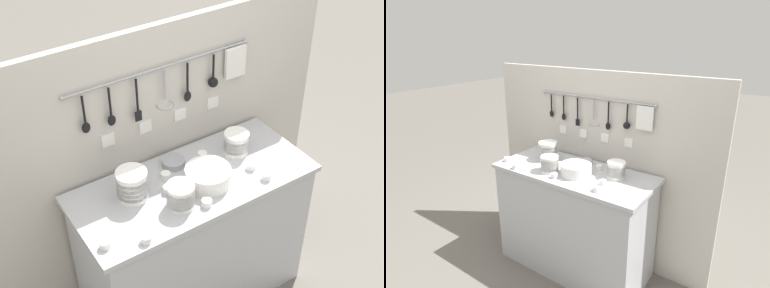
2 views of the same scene
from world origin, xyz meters
TOP-DOWN VIEW (x-y plane):
  - ground_plane at (0.00, 0.00)m, footprint 20.00×20.00m
  - counter at (0.00, 0.00)m, footprint 1.29×0.56m
  - back_wall at (0.00, 0.31)m, footprint 2.09×0.11m
  - bowl_stack_short_front at (-0.32, 0.06)m, footprint 0.16×0.16m
  - bowl_stack_wide_centre at (0.33, 0.08)m, footprint 0.14×0.14m
  - bowl_stack_tall_left at (-0.15, -0.12)m, footprint 0.14×0.14m
  - plate_stack at (0.06, -0.05)m, footprint 0.24×0.24m
  - steel_mixing_bowl at (-0.01, 0.17)m, footprint 0.13×0.13m
  - cup_back_right at (0.15, 0.13)m, footprint 0.05×0.05m
  - cup_edge_near at (-0.41, -0.23)m, footprint 0.05×0.05m
  - cup_back_left at (0.33, -0.19)m, footprint 0.05×0.05m
  - cup_front_right at (-0.11, 0.10)m, footprint 0.05×0.05m
  - cup_mid_row at (-0.15, 0.00)m, footprint 0.05×0.05m
  - cup_by_caddy at (0.31, -0.08)m, footprint 0.05×0.05m
  - cup_centre at (-0.04, -0.19)m, footprint 0.05×0.05m
  - cup_front_left at (-0.58, -0.16)m, footprint 0.05×0.05m

SIDE VIEW (x-z plane):
  - ground_plane at x=0.00m, z-range 0.00..0.00m
  - counter at x=0.00m, z-range 0.00..0.90m
  - back_wall at x=0.00m, z-range 0.00..1.66m
  - steel_mixing_bowl at x=-0.01m, z-range 0.90..0.94m
  - cup_back_right at x=0.15m, z-range 0.90..0.94m
  - cup_edge_near at x=-0.41m, z-range 0.90..0.94m
  - cup_back_left at x=0.33m, z-range 0.90..0.94m
  - cup_front_right at x=-0.11m, z-range 0.90..0.94m
  - cup_mid_row at x=-0.15m, z-range 0.90..0.94m
  - cup_by_caddy at x=0.31m, z-range 0.90..0.94m
  - cup_centre at x=-0.04m, z-range 0.90..0.94m
  - cup_front_left at x=-0.58m, z-range 0.90..0.94m
  - plate_stack at x=0.06m, z-range 0.90..0.99m
  - bowl_stack_wide_centre at x=0.33m, z-range 0.90..1.03m
  - bowl_stack_tall_left at x=-0.15m, z-range 0.90..1.03m
  - bowl_stack_short_front at x=-0.32m, z-range 0.90..1.06m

